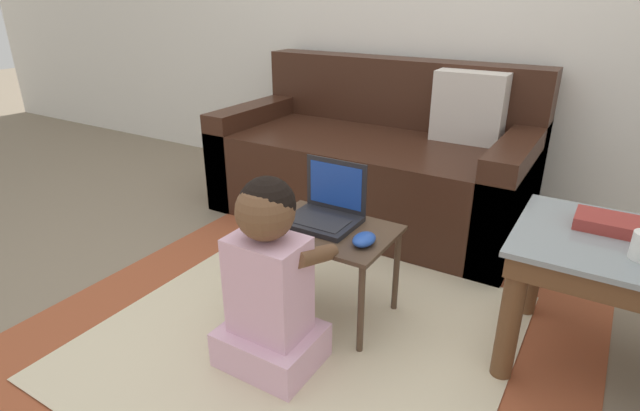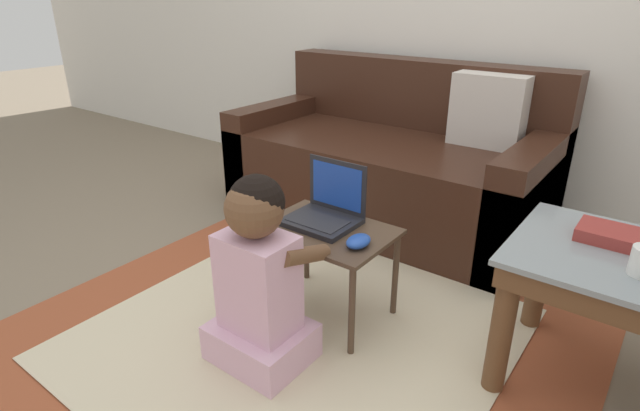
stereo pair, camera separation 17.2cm
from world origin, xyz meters
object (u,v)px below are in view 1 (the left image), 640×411
Objects in this scene: computer_mouse at (364,239)px; couch at (375,163)px; laptop_desk at (329,241)px; person_seated at (269,282)px; book_on_table at (614,224)px; laptop at (325,212)px.

couch is at bearing 113.41° from computer_mouse.
computer_mouse is (0.17, -0.05, 0.07)m from laptop_desk.
book_on_table is (0.92, 0.63, 0.18)m from person_seated.
book_on_table is at bearing 13.80° from laptop.
computer_mouse is (0.45, -1.05, 0.09)m from couch.
laptop_desk is at bearing 87.29° from person_seated.
laptop_desk is 1.86× the size of laptop.
laptop is at bearing 93.73° from person_seated.
book_on_table reaches higher than laptop_desk.
laptop is 1.14× the size of book_on_table.
laptop is 0.98m from book_on_table.
computer_mouse is at bearing -15.05° from laptop_desk.
computer_mouse is at bearing 58.44° from person_seated.
laptop_desk is 2.11× the size of book_on_table.
computer_mouse is 0.81m from book_on_table.
person_seated is 2.95× the size of book_on_table.
couch is 6.41× the size of laptop.
couch is 7.29× the size of book_on_table.
laptop reaches higher than computer_mouse.
book_on_table is (0.95, 0.23, 0.09)m from laptop.
laptop_desk is 0.19m from computer_mouse.
person_seated is (-0.02, -0.35, 0.00)m from laptop_desk.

